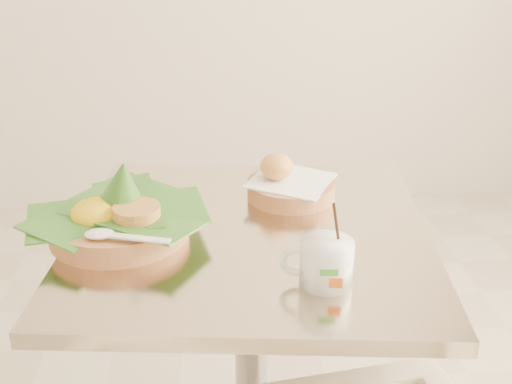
{
  "coord_description": "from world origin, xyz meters",
  "views": [
    {
      "loc": [
        0.11,
        -1.1,
        1.33
      ],
      "look_at": [
        0.2,
        0.05,
        0.82
      ],
      "focal_mm": 45.0,
      "sensor_mm": 36.0,
      "label": 1
    }
  ],
  "objects": [
    {
      "name": "bread_basket",
      "position": [
        0.28,
        0.18,
        0.78
      ],
      "size": [
        0.22,
        0.22,
        0.1
      ],
      "rotation": [
        0.0,
        0.0,
        0.31
      ],
      "color": "#B97D4F",
      "rests_on": "cafe_table"
    },
    {
      "name": "rice_basket",
      "position": [
        -0.07,
        0.02,
        0.79
      ],
      "size": [
        0.33,
        0.33,
        0.17
      ],
      "rotation": [
        0.0,
        0.0,
        0.02
      ],
      "color": "#B97D4F",
      "rests_on": "cafe_table"
    },
    {
      "name": "coffee_mug",
      "position": [
        0.3,
        -0.18,
        0.79
      ],
      "size": [
        0.12,
        0.09,
        0.16
      ],
      "rotation": [
        0.0,
        0.0,
        -0.1
      ],
      "color": "white",
      "rests_on": "cafe_table"
    },
    {
      "name": "cafe_table",
      "position": [
        0.19,
        0.03,
        0.53
      ],
      "size": [
        0.77,
        0.77,
        0.75
      ],
      "rotation": [
        0.0,
        0.0,
        -0.11
      ],
      "color": "gray",
      "rests_on": "floor"
    }
  ]
}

